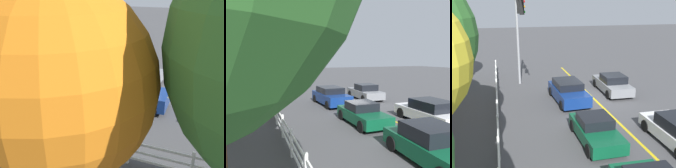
% 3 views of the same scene
% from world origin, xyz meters
% --- Properties ---
extents(ground_plane, '(120.00, 120.00, 0.00)m').
position_xyz_m(ground_plane, '(0.00, 0.00, 0.00)').
color(ground_plane, '#444447').
extents(lane_center_stripe, '(28.00, 0.16, 0.01)m').
position_xyz_m(lane_center_stripe, '(-4.00, 0.00, 0.00)').
color(lane_center_stripe, gold).
rests_on(lane_center_stripe, ground_plane).
extents(signal_assembly, '(6.84, 0.38, 7.40)m').
position_xyz_m(signal_assembly, '(3.36, 4.81, 5.18)').
color(signal_assembly, gray).
rests_on(signal_assembly, ground_plane).
extents(car_2, '(4.36, 2.03, 1.42)m').
position_xyz_m(car_2, '(1.06, -1.88, 0.66)').
color(car_2, slate).
rests_on(car_2, ground_plane).
extents(car_3, '(4.41, 2.12, 1.45)m').
position_xyz_m(car_3, '(-0.05, 1.91, 0.72)').
color(car_3, navy).
rests_on(car_3, ground_plane).
extents(white_rail_fence, '(26.10, 0.10, 1.15)m').
position_xyz_m(white_rail_fence, '(-3.00, 6.75, 0.60)').
color(white_rail_fence, white).
rests_on(white_rail_fence, ground_plane).
extents(tree_1, '(3.92, 3.92, 6.64)m').
position_xyz_m(tree_1, '(-1.78, 10.79, 4.65)').
color(tree_1, brown).
rests_on(tree_1, ground_plane).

